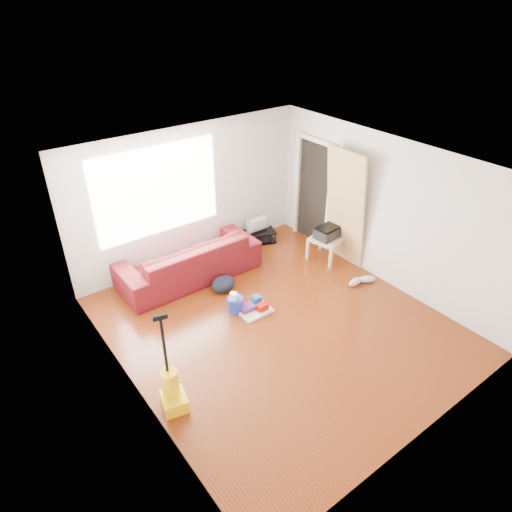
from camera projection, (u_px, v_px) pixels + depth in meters
room at (277, 249)px, 6.44m from camera, size 4.51×5.01×2.51m
sofa at (191, 277)px, 8.08m from camera, size 2.47×0.96×0.72m
tv_stand at (259, 236)px, 9.08m from camera, size 0.71×0.55×0.23m
tv at (259, 225)px, 8.95m from camera, size 0.53×0.07×0.31m
side_table at (327, 241)px, 8.43m from camera, size 0.66×0.66×0.44m
printer at (327, 232)px, 8.34m from camera, size 0.46×0.37×0.23m
bucket at (236, 311)px, 7.25m from camera, size 0.33×0.33×0.25m
toilet_paper at (234, 302)px, 7.14m from camera, size 0.12×0.12×0.11m
cleaning_tray at (254, 308)px, 7.22m from camera, size 0.51×0.41×0.18m
backpack at (223, 290)px, 7.74m from camera, size 0.52×0.46×0.24m
sneakers at (361, 281)px, 7.87m from camera, size 0.54×0.27×0.12m
vacuum at (172, 391)px, 5.51m from camera, size 0.35×0.39×1.39m
door_panel at (340, 260)px, 8.57m from camera, size 0.27×0.86×2.14m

